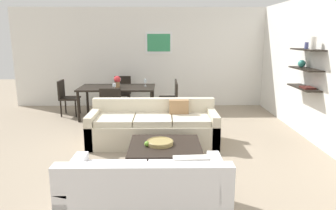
{
  "coord_description": "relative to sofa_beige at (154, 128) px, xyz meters",
  "views": [
    {
      "loc": [
        0.25,
        -5.17,
        1.95
      ],
      "look_at": [
        0.32,
        0.2,
        0.75
      ],
      "focal_mm": 33.3,
      "sensor_mm": 36.0,
      "label": 1
    }
  ],
  "objects": [
    {
      "name": "wine_glass_foot",
      "position": [
        -0.93,
        1.44,
        0.57
      ],
      "size": [
        0.08,
        0.08,
        0.16
      ],
      "color": "silver",
      "rests_on": "dining_table"
    },
    {
      "name": "wine_glass_head",
      "position": [
        -0.93,
        2.3,
        0.58
      ],
      "size": [
        0.07,
        0.07,
        0.16
      ],
      "color": "silver",
      "rests_on": "dining_table"
    },
    {
      "name": "dining_chair_head",
      "position": [
        -0.93,
        2.76,
        0.21
      ],
      "size": [
        0.44,
        0.44,
        0.88
      ],
      "color": "black",
      "rests_on": "ground"
    },
    {
      "name": "dining_chair_right_near",
      "position": [
        0.37,
        1.65,
        0.21
      ],
      "size": [
        0.44,
        0.44,
        0.88
      ],
      "color": "black",
      "rests_on": "ground"
    },
    {
      "name": "dining_chair_right_far",
      "position": [
        0.37,
        2.09,
        0.21
      ],
      "size": [
        0.44,
        0.44,
        0.88
      ],
      "color": "black",
      "rests_on": "ground"
    },
    {
      "name": "wine_glass_right_far",
      "position": [
        -0.26,
        1.99,
        0.58
      ],
      "size": [
        0.06,
        0.06,
        0.17
      ],
      "color": "silver",
      "rests_on": "dining_table"
    },
    {
      "name": "centerpiece_vase",
      "position": [
        -0.91,
        1.81,
        0.61
      ],
      "size": [
        0.16,
        0.16,
        0.27
      ],
      "color": "olive",
      "rests_on": "dining_table"
    },
    {
      "name": "dining_chair_left_far",
      "position": [
        -2.23,
        2.09,
        0.21
      ],
      "size": [
        0.44,
        0.44,
        0.88
      ],
      "color": "black",
      "rests_on": "ground"
    },
    {
      "name": "back_wall_unit",
      "position": [
        0.24,
        3.19,
        1.06
      ],
      "size": [
        8.4,
        0.09,
        2.7
      ],
      "color": "silver",
      "rests_on": "ground"
    },
    {
      "name": "coffee_table",
      "position": [
        0.21,
        -1.17,
        -0.1
      ],
      "size": [
        1.05,
        0.97,
        0.38
      ],
      "color": "black",
      "rests_on": "ground"
    },
    {
      "name": "sofa_beige",
      "position": [
        0.0,
        0.0,
        0.0
      ],
      "size": [
        2.32,
        0.9,
        0.78
      ],
      "color": "beige",
      "rests_on": "ground"
    },
    {
      "name": "ground_plane",
      "position": [
        -0.06,
        -0.34,
        -0.29
      ],
      "size": [
        18.0,
        18.0,
        0.0
      ],
      "primitive_type": "plane",
      "color": "gray"
    },
    {
      "name": "right_wall_shelf_unit",
      "position": [
        2.97,
        0.26,
        1.06
      ],
      "size": [
        0.34,
        8.2,
        2.7
      ],
      "color": "silver",
      "rests_on": "ground"
    },
    {
      "name": "decorative_bowl",
      "position": [
        0.13,
        -1.15,
        0.12
      ],
      "size": [
        0.39,
        0.39,
        0.06
      ],
      "color": "#99844C",
      "rests_on": "coffee_table"
    },
    {
      "name": "dining_chair_foot",
      "position": [
        -0.93,
        0.98,
        0.21
      ],
      "size": [
        0.44,
        0.44,
        0.88
      ],
      "color": "black",
      "rests_on": "ground"
    },
    {
      "name": "loveseat_white",
      "position": [
        0.0,
        -2.47,
        0.0
      ],
      "size": [
        1.7,
        0.9,
        0.78
      ],
      "color": "white",
      "rests_on": "ground"
    },
    {
      "name": "dining_table",
      "position": [
        -0.93,
        1.87,
        0.39
      ],
      "size": [
        1.79,
        0.97,
        0.75
      ],
      "color": "black",
      "rests_on": "ground"
    },
    {
      "name": "apple_on_coffee_table",
      "position": [
        -0.05,
        -1.23,
        0.13
      ],
      "size": [
        0.08,
        0.08,
        0.08
      ],
      "primitive_type": "sphere",
      "color": "#669E2D",
      "rests_on": "coffee_table"
    }
  ]
}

